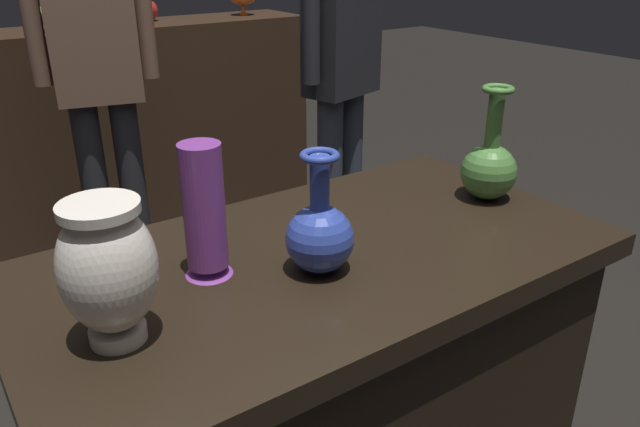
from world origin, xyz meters
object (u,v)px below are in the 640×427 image
at_px(vase_right_accent, 204,213).
at_px(shelf_vase_right, 147,8).
at_px(vase_tall_behind, 491,166).
at_px(visitor_center_back, 96,63).
at_px(vase_left_accent, 108,268).
at_px(shelf_vase_center, 44,13).
at_px(vase_centerpiece, 320,233).
at_px(visitor_near_right, 342,59).

bearing_deg(vase_right_accent, shelf_vase_right, 71.45).
height_order(vase_right_accent, shelf_vase_right, shelf_vase_right).
bearing_deg(vase_tall_behind, visitor_center_back, 105.71).
xyz_separation_m(vase_tall_behind, visitor_center_back, (-0.45, 1.58, 0.05)).
height_order(vase_tall_behind, vase_right_accent, vase_tall_behind).
height_order(vase_left_accent, shelf_vase_right, shelf_vase_right).
height_order(shelf_vase_center, shelf_vase_right, shelf_vase_right).
bearing_deg(vase_centerpiece, visitor_near_right, 51.78).
xyz_separation_m(vase_right_accent, shelf_vase_right, (0.74, 2.21, 0.13)).
relative_size(vase_centerpiece, vase_left_accent, 1.01).
bearing_deg(vase_tall_behind, visitor_near_right, 69.53).
bearing_deg(vase_left_accent, visitor_center_back, 73.91).
distance_m(shelf_vase_center, visitor_near_right, 1.34).
distance_m(vase_right_accent, visitor_near_right, 1.62).
bearing_deg(vase_centerpiece, visitor_center_back, 86.95).
distance_m(vase_centerpiece, vase_left_accent, 0.39).
bearing_deg(shelf_vase_center, vase_tall_behind, -77.03).
height_order(vase_tall_behind, shelf_vase_center, shelf_vase_center).
height_order(shelf_vase_right, visitor_center_back, visitor_center_back).
distance_m(vase_left_accent, shelf_vase_center, 2.23).
xyz_separation_m(shelf_vase_center, shelf_vase_right, (0.52, 0.14, -0.02)).
height_order(vase_tall_behind, shelf_vase_right, shelf_vase_right).
xyz_separation_m(vase_centerpiece, shelf_vase_center, (0.04, 2.18, 0.19)).
relative_size(vase_left_accent, vase_right_accent, 0.92).
bearing_deg(shelf_vase_right, vase_right_accent, -108.55).
xyz_separation_m(vase_centerpiece, shelf_vase_right, (0.56, 2.32, 0.18)).
xyz_separation_m(shelf_vase_center, visitor_center_back, (0.04, -0.54, -0.14)).
bearing_deg(visitor_near_right, vase_right_accent, 27.91).
distance_m(shelf_vase_right, visitor_center_back, 0.84).
relative_size(vase_right_accent, visitor_center_back, 0.16).
distance_m(vase_centerpiece, vase_right_accent, 0.21).
bearing_deg(visitor_near_right, vase_tall_behind, 52.99).
distance_m(shelf_vase_center, visitor_center_back, 0.56).
xyz_separation_m(vase_centerpiece, vase_tall_behind, (0.53, 0.06, 0.01)).
height_order(vase_right_accent, shelf_vase_center, shelf_vase_center).
bearing_deg(visitor_center_back, shelf_vase_center, -71.93).
relative_size(vase_tall_behind, vase_right_accent, 1.07).
bearing_deg(shelf_vase_center, vase_right_accent, -96.12).
relative_size(vase_centerpiece, visitor_near_right, 0.15).
bearing_deg(vase_left_accent, shelf_vase_center, 78.86).
bearing_deg(vase_centerpiece, vase_left_accent, -179.60).
distance_m(shelf_vase_center, shelf_vase_right, 0.54).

